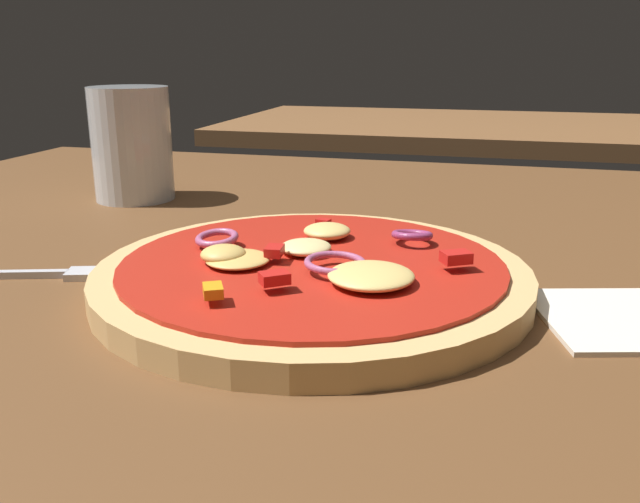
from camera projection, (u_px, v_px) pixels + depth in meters
name	position (u px, v px, depth m)	size (l,w,h in m)	color
dining_table	(351.00, 326.00, 0.42)	(1.18, 1.09, 0.03)	brown
pizza	(312.00, 274.00, 0.44)	(0.28, 0.28, 0.03)	tan
fork	(39.00, 274.00, 0.46)	(0.16, 0.06, 0.01)	silver
beer_glass	(132.00, 149.00, 0.69)	(0.08, 0.08, 0.11)	silver
background_table	(443.00, 129.00, 1.43)	(0.90, 0.56, 0.03)	brown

